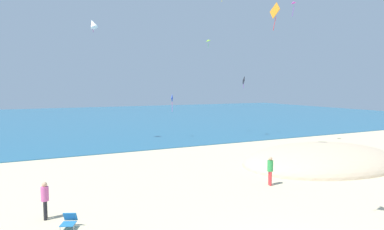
{
  "coord_description": "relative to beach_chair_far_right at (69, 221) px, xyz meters",
  "views": [
    {
      "loc": [
        -6.59,
        -6.75,
        5.2
      ],
      "look_at": [
        0.0,
        6.98,
        3.89
      ],
      "focal_mm": 31.36,
      "sensor_mm": 36.0,
      "label": 1
    }
  ],
  "objects": [
    {
      "name": "ground_plane",
      "position": [
        5.5,
        4.03,
        -0.27
      ],
      "size": [
        120.0,
        120.0,
        0.0
      ],
      "primitive_type": "plane",
      "color": "beige"
    },
    {
      "name": "ocean_water",
      "position": [
        5.5,
        43.05,
        -0.24
      ],
      "size": [
        120.0,
        60.0,
        0.05
      ],
      "primitive_type": "cube",
      "color": "#236084",
      "rests_on": "ground_plane"
    },
    {
      "name": "dune_mound",
      "position": [
        16.7,
        3.75,
        -0.27
      ],
      "size": [
        11.82,
        8.28,
        2.47
      ],
      "primitive_type": "ellipsoid",
      "color": "#CCB291",
      "rests_on": "ground_plane"
    },
    {
      "name": "beach_chair_far_right",
      "position": [
        0.0,
        0.0,
        0.0
      ],
      "size": [
        0.69,
        0.75,
        0.55
      ],
      "rotation": [
        0.0,
        0.0,
        4.3
      ],
      "color": "#2370B2",
      "rests_on": "ground_plane"
    },
    {
      "name": "person_1",
      "position": [
        -0.75,
        1.25,
        0.59
      ],
      "size": [
        0.34,
        0.34,
        1.5
      ],
      "rotation": [
        0.0,
        0.0,
        3.0
      ],
      "color": "black",
      "rests_on": "ground_plane"
    },
    {
      "name": "person_4",
      "position": [
        10.1,
        1.08,
        0.61
      ],
      "size": [
        0.39,
        0.39,
        1.52
      ],
      "rotation": [
        0.0,
        0.0,
        2.8
      ],
      "color": "red",
      "rests_on": "ground_plane"
    },
    {
      "name": "kite_magenta",
      "position": [
        19.19,
        9.74,
        11.98
      ],
      "size": [
        0.5,
        0.51,
        1.26
      ],
      "rotation": [
        0.0,
        0.0,
        0.79
      ],
      "color": "#DB3DA8"
    },
    {
      "name": "kite_black",
      "position": [
        18.32,
        15.66,
        5.52
      ],
      "size": [
        0.35,
        0.76,
        1.17
      ],
      "rotation": [
        0.0,
        0.0,
        4.12
      ],
      "color": "black"
    },
    {
      "name": "kite_lime",
      "position": [
        15.59,
        18.22,
        9.67
      ],
      "size": [
        0.54,
        0.6,
        0.88
      ],
      "rotation": [
        0.0,
        0.0,
        4.33
      ],
      "color": "#99DB33"
    },
    {
      "name": "kite_blue",
      "position": [
        11.5,
        18.09,
        3.7
      ],
      "size": [
        0.43,
        0.61,
        1.7
      ],
      "rotation": [
        0.0,
        0.0,
        0.96
      ],
      "color": "blue"
    },
    {
      "name": "kite_orange",
      "position": [
        12.79,
        4.27,
        9.61
      ],
      "size": [
        0.27,
        1.02,
        1.73
      ],
      "rotation": [
        0.0,
        0.0,
        4.42
      ],
      "color": "orange"
    },
    {
      "name": "kite_white",
      "position": [
        4.15,
        18.83,
        10.55
      ],
      "size": [
        1.04,
        1.14,
        1.27
      ],
      "rotation": [
        0.0,
        0.0,
        0.54
      ],
      "color": "white"
    }
  ]
}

